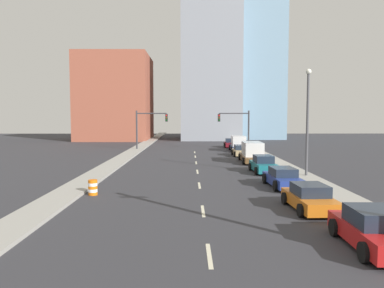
{
  "coord_description": "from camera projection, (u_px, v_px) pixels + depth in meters",
  "views": [
    {
      "loc": [
        -0.69,
        -4.5,
        4.89
      ],
      "look_at": [
        -0.46,
        31.39,
        2.2
      ],
      "focal_mm": 35.0,
      "sensor_mm": 36.0,
      "label": 1
    }
  ],
  "objects": [
    {
      "name": "lane_stripe_at_40m",
      "position": [
        195.0,
        157.0,
        45.11
      ],
      "size": [
        0.16,
        2.4,
        0.01
      ],
      "primitive_type": "cube",
      "color": "beige",
      "rests_on": "ground"
    },
    {
      "name": "lane_stripe_at_14m",
      "position": [
        203.0,
        211.0,
        19.27
      ],
      "size": [
        0.16,
        2.4,
        0.01
      ],
      "primitive_type": "cube",
      "color": "beige",
      "rests_on": "ground"
    },
    {
      "name": "sedan_orange",
      "position": [
        310.0,
        198.0,
        19.42
      ],
      "size": [
        2.2,
        4.38,
        1.36
      ],
      "rotation": [
        0.0,
        0.0,
        0.04
      ],
      "color": "orange",
      "rests_on": "ground"
    },
    {
      "name": "sedan_maroon",
      "position": [
        230.0,
        143.0,
        58.26
      ],
      "size": [
        2.13,
        4.36,
        1.41
      ],
      "rotation": [
        0.0,
        0.0,
        -0.04
      ],
      "color": "maroon",
      "rests_on": "ground"
    },
    {
      "name": "sedan_tan",
      "position": [
        241.0,
        151.0,
        45.9
      ],
      "size": [
        2.04,
        4.39,
        1.35
      ],
      "rotation": [
        0.0,
        0.0,
        -0.01
      ],
      "color": "tan",
      "rests_on": "ground"
    },
    {
      "name": "sedan_teal",
      "position": [
        263.0,
        165.0,
        32.31
      ],
      "size": [
        2.1,
        4.26,
        1.51
      ],
      "rotation": [
        0.0,
        0.0,
        0.03
      ],
      "color": "#196B75",
      "rests_on": "ground"
    },
    {
      "name": "traffic_signal_right",
      "position": [
        239.0,
        124.0,
        53.73
      ],
      "size": [
        4.57,
        0.35,
        5.67
      ],
      "color": "#38383D",
      "rests_on": "ground"
    },
    {
      "name": "traffic_signal_left",
      "position": [
        146.0,
        124.0,
        53.65
      ],
      "size": [
        4.57,
        0.35,
        5.67
      ],
      "color": "#38383D",
      "rests_on": "ground"
    },
    {
      "name": "box_truck_navy",
      "position": [
        238.0,
        144.0,
        52.0
      ],
      "size": [
        2.45,
        5.34,
        2.12
      ],
      "rotation": [
        0.0,
        0.0,
        -0.03
      ],
      "color": "#141E47",
      "rests_on": "ground"
    },
    {
      "name": "street_lamp",
      "position": [
        308.0,
        115.0,
        29.46
      ],
      "size": [
        0.44,
        0.44,
        8.57
      ],
      "color": "#4C4C51",
      "rests_on": "ground"
    },
    {
      "name": "lane_stripe_at_46m",
      "position": [
        195.0,
        152.0,
        50.65
      ],
      "size": [
        0.16,
        2.4,
        0.01
      ],
      "primitive_type": "cube",
      "color": "beige",
      "rests_on": "ground"
    },
    {
      "name": "lane_stripe_at_8m",
      "position": [
        209.0,
        255.0,
        13.12
      ],
      "size": [
        0.16,
        2.4,
        0.01
      ],
      "primitive_type": "cube",
      "color": "beige",
      "rests_on": "ground"
    },
    {
      "name": "building_office_center",
      "position": [
        209.0,
        74.0,
        81.34
      ],
      "size": [
        12.0,
        20.0,
        27.93
      ],
      "color": "gray",
      "rests_on": "ground"
    },
    {
      "name": "sedan_red",
      "position": [
        374.0,
        230.0,
        13.79
      ],
      "size": [
        2.26,
        4.56,
        1.49
      ],
      "rotation": [
        0.0,
        0.0,
        -0.03
      ],
      "color": "red",
      "rests_on": "ground"
    },
    {
      "name": "building_glass_right",
      "position": [
        248.0,
        62.0,
        85.15
      ],
      "size": [
        13.0,
        20.0,
        34.53
      ],
      "color": "#7A9EB7",
      "rests_on": "ground"
    },
    {
      "name": "lane_stripe_at_22m",
      "position": [
        199.0,
        185.0,
        26.37
      ],
      "size": [
        0.16,
        2.4,
        0.01
      ],
      "primitive_type": "cube",
      "color": "beige",
      "rests_on": "ground"
    },
    {
      "name": "box_truck_brown",
      "position": [
        252.0,
        153.0,
        39.38
      ],
      "size": [
        2.53,
        6.11,
        2.16
      ],
      "rotation": [
        0.0,
        0.0,
        -0.02
      ],
      "color": "brown",
      "rests_on": "ground"
    },
    {
      "name": "lane_stripe_at_34m",
      "position": [
        196.0,
        163.0,
        39.1
      ],
      "size": [
        0.16,
        2.4,
        0.01
      ],
      "primitive_type": "cube",
      "color": "beige",
      "rests_on": "ground"
    },
    {
      "name": "sedan_blue",
      "position": [
        283.0,
        178.0,
        25.74
      ],
      "size": [
        2.18,
        4.71,
        1.35
      ],
      "rotation": [
        0.0,
        0.0,
        0.05
      ],
      "color": "navy",
      "rests_on": "ground"
    },
    {
      "name": "building_brick_left",
      "position": [
        116.0,
        98.0,
        77.63
      ],
      "size": [
        14.0,
        16.0,
        17.25
      ],
      "color": "#9E513D",
      "rests_on": "ground"
    },
    {
      "name": "traffic_barrel",
      "position": [
        93.0,
        187.0,
        23.14
      ],
      "size": [
        0.56,
        0.56,
        0.95
      ],
      "color": "orange",
      "rests_on": "ground"
    },
    {
      "name": "sidewalk_right",
      "position": [
        250.0,
        148.0,
        55.95
      ],
      "size": [
        2.08,
        102.39,
        0.18
      ],
      "color": "#9E9B93",
      "rests_on": "ground"
    },
    {
      "name": "sidewalk_left",
      "position": [
        139.0,
        148.0,
        55.84
      ],
      "size": [
        2.08,
        102.39,
        0.18
      ],
      "color": "#9E9B93",
      "rests_on": "ground"
    },
    {
      "name": "lane_stripe_at_28m",
      "position": [
        197.0,
        172.0,
        32.9
      ],
      "size": [
        0.16,
        2.4,
        0.01
      ],
      "primitive_type": "cube",
      "color": "beige",
      "rests_on": "ground"
    }
  ]
}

